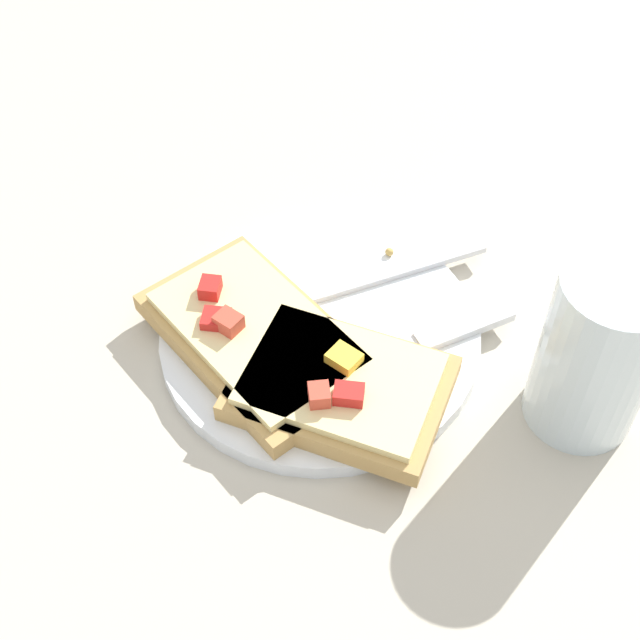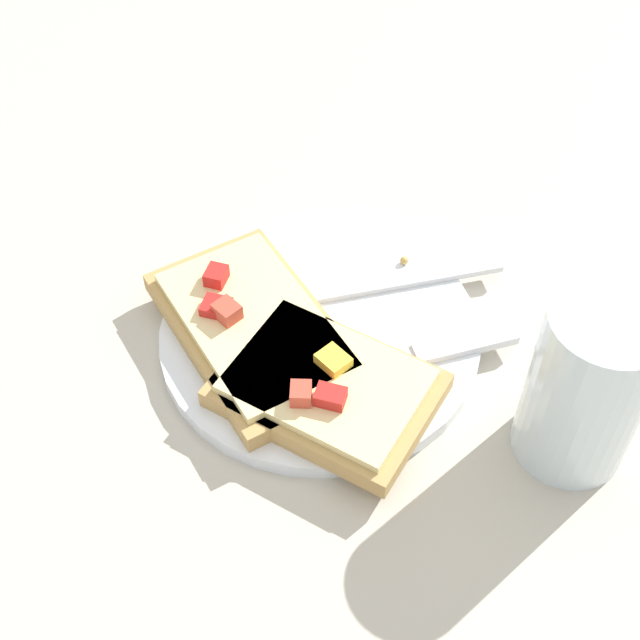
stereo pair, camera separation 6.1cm
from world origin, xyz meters
The scene contains 8 objects.
ground_plane centered at (0.00, 0.00, 0.00)m, with size 4.00×4.00×0.00m, color #BCB29E.
plate centered at (0.00, 0.00, 0.01)m, with size 0.22×0.22×0.01m.
fork centered at (0.01, -0.03, 0.01)m, with size 0.17×0.18×0.01m.
knife centered at (-0.06, -0.01, 0.01)m, with size 0.14×0.16×0.01m.
pizza_slice_main centered at (0.03, 0.03, 0.02)m, with size 0.19×0.16×0.03m.
pizza_slice_corner centered at (-0.03, 0.05, 0.02)m, with size 0.14×0.10×0.03m.
crumb_scatter centered at (0.06, 0.03, 0.02)m, with size 0.10×0.15×0.01m.
drinking_glass centered at (-0.18, -0.01, 0.06)m, with size 0.07×0.07×0.12m.
Camera 2 is at (-0.21, 0.33, 0.48)m, focal length 50.00 mm.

